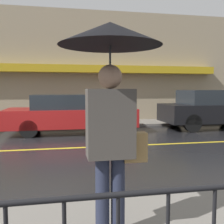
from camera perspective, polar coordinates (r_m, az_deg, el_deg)
The scene contains 7 objects.
ground_plane at distance 7.53m, azimuth -16.45°, elevation -7.85°, with size 80.00×80.00×0.00m, color black.
sidewalk_far at distance 12.04m, azimuth -14.34°, elevation -2.76°, with size 28.00×1.81×0.10m.
lane_marking at distance 7.53m, azimuth -16.45°, elevation -7.82°, with size 25.20×0.12×0.01m.
building_storefront at distance 13.00m, azimuth -14.33°, elevation 9.55°, with size 28.00×0.85×5.43m.
pedestrian at distance 2.61m, azimuth -0.29°, elevation 8.04°, with size 1.02×1.02×2.20m.
car_red at distance 10.02m, azimuth -9.06°, elevation -0.27°, with size 4.76×1.88×1.45m.
car_black at distance 11.74m, azimuth 20.74°, elevation 0.63°, with size 4.19×1.84×1.61m.
Camera 1 is at (0.75, -7.30, 1.65)m, focal length 42.00 mm.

